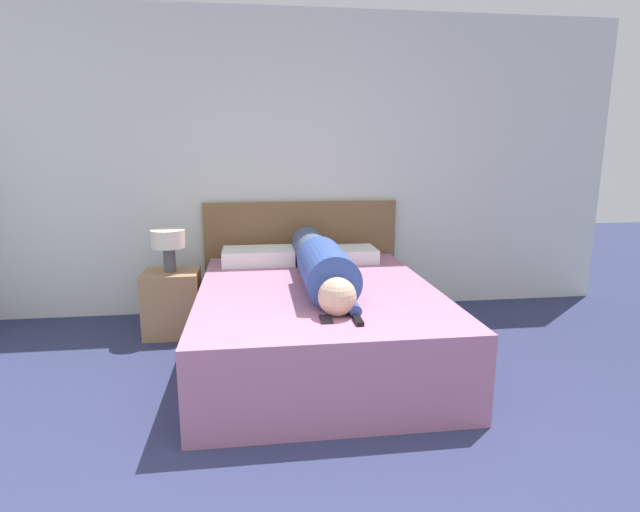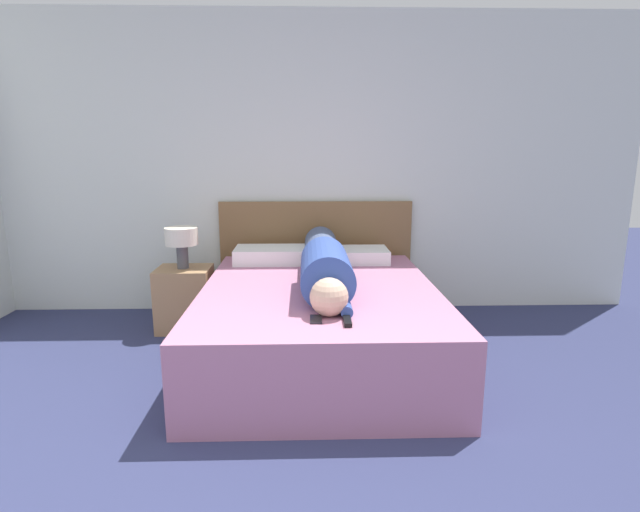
{
  "view_description": "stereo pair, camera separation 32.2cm",
  "coord_description": "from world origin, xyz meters",
  "px_view_note": "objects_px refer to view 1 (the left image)",
  "views": [
    {
      "loc": [
        -0.18,
        -1.12,
        1.44
      ],
      "look_at": [
        0.23,
        2.0,
        0.77
      ],
      "focal_mm": 28.0,
      "sensor_mm": 36.0,
      "label": 1
    },
    {
      "loc": [
        0.14,
        -1.15,
        1.44
      ],
      "look_at": [
        0.23,
        2.0,
        0.77
      ],
      "focal_mm": 28.0,
      "sensor_mm": 36.0,
      "label": 2
    }
  ],
  "objects_px": {
    "bed": "(317,323)",
    "person_lying": "(321,263)",
    "pillow_second": "(343,254)",
    "tv_remote": "(358,320)",
    "cell_phone": "(326,319)",
    "pillow_near_headboard": "(258,256)",
    "nightstand": "(172,303)",
    "table_lamp": "(168,242)"
  },
  "relations": [
    {
      "from": "nightstand",
      "to": "pillow_second",
      "type": "distance_m",
      "value": 1.44
    },
    {
      "from": "tv_remote",
      "to": "pillow_near_headboard",
      "type": "bearing_deg",
      "value": 108.85
    },
    {
      "from": "bed",
      "to": "pillow_near_headboard",
      "type": "height_order",
      "value": "pillow_near_headboard"
    },
    {
      "from": "pillow_near_headboard",
      "to": "cell_phone",
      "type": "xyz_separation_m",
      "value": [
        0.35,
        -1.47,
        -0.06
      ]
    },
    {
      "from": "table_lamp",
      "to": "nightstand",
      "type": "bearing_deg",
      "value": 104.04
    },
    {
      "from": "person_lying",
      "to": "bed",
      "type": "bearing_deg",
      "value": -113.73
    },
    {
      "from": "nightstand",
      "to": "person_lying",
      "type": "distance_m",
      "value": 1.3
    },
    {
      "from": "pillow_second",
      "to": "nightstand",
      "type": "bearing_deg",
      "value": -173.06
    },
    {
      "from": "person_lying",
      "to": "tv_remote",
      "type": "xyz_separation_m",
      "value": [
        0.09,
        -0.83,
        -0.13
      ]
    },
    {
      "from": "person_lying",
      "to": "cell_phone",
      "type": "height_order",
      "value": "person_lying"
    },
    {
      "from": "nightstand",
      "to": "pillow_near_headboard",
      "type": "height_order",
      "value": "pillow_near_headboard"
    },
    {
      "from": "bed",
      "to": "table_lamp",
      "type": "height_order",
      "value": "table_lamp"
    },
    {
      "from": "bed",
      "to": "tv_remote",
      "type": "bearing_deg",
      "value": -79.96
    },
    {
      "from": "person_lying",
      "to": "pillow_near_headboard",
      "type": "xyz_separation_m",
      "value": [
        -0.43,
        0.7,
        -0.08
      ]
    },
    {
      "from": "bed",
      "to": "tv_remote",
      "type": "relative_size",
      "value": 13.7
    },
    {
      "from": "pillow_second",
      "to": "person_lying",
      "type": "bearing_deg",
      "value": -111.95
    },
    {
      "from": "table_lamp",
      "to": "person_lying",
      "type": "xyz_separation_m",
      "value": [
        1.11,
        -0.53,
        -0.08
      ]
    },
    {
      "from": "person_lying",
      "to": "pillow_near_headboard",
      "type": "relative_size",
      "value": 2.92
    },
    {
      "from": "table_lamp",
      "to": "pillow_second",
      "type": "bearing_deg",
      "value": 6.94
    },
    {
      "from": "nightstand",
      "to": "table_lamp",
      "type": "relative_size",
      "value": 1.55
    },
    {
      "from": "nightstand",
      "to": "table_lamp",
      "type": "distance_m",
      "value": 0.49
    },
    {
      "from": "person_lying",
      "to": "pillow_second",
      "type": "bearing_deg",
      "value": 68.05
    },
    {
      "from": "table_lamp",
      "to": "person_lying",
      "type": "relative_size",
      "value": 0.19
    },
    {
      "from": "pillow_second",
      "to": "cell_phone",
      "type": "relative_size",
      "value": 4.25
    },
    {
      "from": "cell_phone",
      "to": "nightstand",
      "type": "bearing_deg",
      "value": 128.55
    },
    {
      "from": "cell_phone",
      "to": "bed",
      "type": "bearing_deg",
      "value": 86.82
    },
    {
      "from": "bed",
      "to": "cell_phone",
      "type": "height_order",
      "value": "cell_phone"
    },
    {
      "from": "person_lying",
      "to": "pillow_second",
      "type": "height_order",
      "value": "person_lying"
    },
    {
      "from": "bed",
      "to": "pillow_near_headboard",
      "type": "distance_m",
      "value": 0.93
    },
    {
      "from": "nightstand",
      "to": "person_lying",
      "type": "height_order",
      "value": "person_lying"
    },
    {
      "from": "bed",
      "to": "pillow_second",
      "type": "bearing_deg",
      "value": 67.85
    },
    {
      "from": "table_lamp",
      "to": "person_lying",
      "type": "distance_m",
      "value": 1.23
    },
    {
      "from": "pillow_near_headboard",
      "to": "pillow_second",
      "type": "distance_m",
      "value": 0.71
    },
    {
      "from": "nightstand",
      "to": "cell_phone",
      "type": "bearing_deg",
      "value": -51.45
    },
    {
      "from": "nightstand",
      "to": "pillow_second",
      "type": "relative_size",
      "value": 0.92
    },
    {
      "from": "bed",
      "to": "table_lamp",
      "type": "distance_m",
      "value": 1.33
    },
    {
      "from": "nightstand",
      "to": "bed",
      "type": "bearing_deg",
      "value": -29.76
    },
    {
      "from": "pillow_near_headboard",
      "to": "cell_phone",
      "type": "relative_size",
      "value": 4.48
    },
    {
      "from": "bed",
      "to": "person_lying",
      "type": "bearing_deg",
      "value": 66.27
    },
    {
      "from": "pillow_second",
      "to": "cell_phone",
      "type": "height_order",
      "value": "pillow_second"
    },
    {
      "from": "pillow_near_headboard",
      "to": "bed",
      "type": "bearing_deg",
      "value": -63.61
    },
    {
      "from": "tv_remote",
      "to": "cell_phone",
      "type": "height_order",
      "value": "tv_remote"
    }
  ]
}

